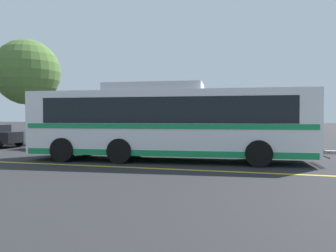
{
  "coord_description": "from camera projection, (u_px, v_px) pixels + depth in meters",
  "views": [
    {
      "loc": [
        3.72,
        -13.45,
        1.82
      ],
      "look_at": [
        0.1,
        -0.1,
        1.47
      ],
      "focal_mm": 35.0,
      "sensor_mm": 36.0,
      "label": 1
    }
  ],
  "objects": [
    {
      "name": "parked_car_2",
      "position": [
        172.0,
        138.0,
        17.54
      ],
      "size": [
        4.81,
        1.96,
        1.43
      ],
      "rotation": [
        0.0,
        0.0,
        -1.59
      ],
      "color": "#335B33",
      "rests_on": "ground_plane"
    },
    {
      "name": "curb_strip",
      "position": [
        190.0,
        149.0,
        18.49
      ],
      "size": [
        39.66,
        0.36,
        0.15
      ],
      "primitive_type": "cube",
      "color": "#99999E",
      "rests_on": "ground_plane"
    },
    {
      "name": "parked_car_1",
      "position": [
        67.0,
        136.0,
        18.92
      ],
      "size": [
        4.76,
        2.12,
        1.48
      ],
      "rotation": [
        0.0,
        0.0,
        1.49
      ],
      "color": "#9E9EA3",
      "rests_on": "ground_plane"
    },
    {
      "name": "transit_bus",
      "position": [
        168.0,
        121.0,
        13.84
      ],
      "size": [
        12.12,
        3.5,
        3.26
      ],
      "rotation": [
        0.0,
        0.0,
        -1.48
      ],
      "color": "white",
      "rests_on": "ground_plane"
    },
    {
      "name": "tree_0",
      "position": [
        27.0,
        72.0,
        25.81
      ],
      "size": [
        5.12,
        5.12,
        7.98
      ],
      "color": "#513823",
      "rests_on": "ground_plane"
    },
    {
      "name": "lane_strip_0",
      "position": [
        152.0,
        168.0,
        11.76
      ],
      "size": [
        31.66,
        0.2,
        0.01
      ],
      "primitive_type": "cube",
      "rotation": [
        0.0,
        0.0,
        1.57
      ],
      "color": "gold",
      "rests_on": "ground_plane"
    },
    {
      "name": "ground_plane",
      "position": [
        166.0,
        160.0,
        14.0
      ],
      "size": [
        220.0,
        220.0,
        0.0
      ],
      "primitive_type": "plane",
      "color": "#262628"
    }
  ]
}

